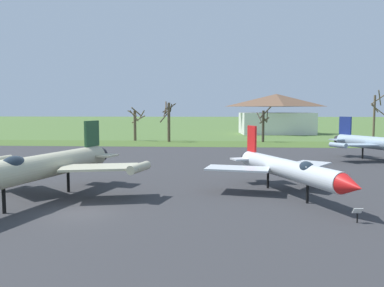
{
  "coord_description": "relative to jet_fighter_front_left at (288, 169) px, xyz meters",
  "views": [
    {
      "loc": [
        7.91,
        -21.93,
        6.07
      ],
      "look_at": [
        5.26,
        17.85,
        2.58
      ],
      "focal_mm": 36.56,
      "sensor_mm": 36.0,
      "label": 1
    }
  ],
  "objects": [
    {
      "name": "ground_plane",
      "position": [
        -12.78,
        -5.36,
        -1.95
      ],
      "size": [
        600.0,
        600.0,
        0.0
      ],
      "primitive_type": "plane",
      "color": "#4C6B33"
    },
    {
      "name": "asphalt_apron",
      "position": [
        -12.78,
        9.72,
        -1.93
      ],
      "size": [
        93.28,
        50.27,
        0.05
      ],
      "primitive_type": "cube",
      "color": "#333335",
      "rests_on": "ground"
    },
    {
      "name": "grass_verge_strip",
      "position": [
        -12.78,
        40.86,
        -1.92
      ],
      "size": [
        153.28,
        12.0,
        0.06
      ],
      "primitive_type": "cube",
      "color": "#446028",
      "rests_on": "ground"
    },
    {
      "name": "jet_fighter_front_left",
      "position": [
        0.0,
        0.0,
        0.0
      ],
      "size": [
        10.03,
        13.14,
        4.73
      ],
      "color": "silver",
      "rests_on": "ground"
    },
    {
      "name": "info_placard_front_left",
      "position": [
        2.55,
        -6.42,
        -1.41
      ],
      "size": [
        0.54,
        0.3,
        0.86
      ],
      "color": "black",
      "rests_on": "ground"
    },
    {
      "name": "jet_fighter_front_right",
      "position": [
        -16.56,
        -3.17,
        0.39
      ],
      "size": [
        12.66,
        16.83,
        5.16
      ],
      "color": "#B7B293",
      "rests_on": "ground"
    },
    {
      "name": "bare_tree_far_left",
      "position": [
        -20.7,
        46.89,
        1.51
      ],
      "size": [
        3.32,
        3.39,
        6.51
      ],
      "color": "brown",
      "rests_on": "ground"
    },
    {
      "name": "bare_tree_left_of_center",
      "position": [
        -14.34,
        47.11,
        2.02
      ],
      "size": [
        2.99,
        2.18,
        7.26
      ],
      "color": "#42382D",
      "rests_on": "ground"
    },
    {
      "name": "bare_tree_center",
      "position": [
        -13.99,
        44.42,
        2.05
      ],
      "size": [
        1.31,
        1.79,
        7.54
      ],
      "color": "brown",
      "rests_on": "ground"
    },
    {
      "name": "bare_tree_right_of_center",
      "position": [
        3.51,
        45.55,
        1.53
      ],
      "size": [
        2.81,
        2.81,
        6.68
      ],
      "color": "#42382D",
      "rests_on": "ground"
    },
    {
      "name": "bare_tree_far_right",
      "position": [
        23.25,
        44.94,
        3.03
      ],
      "size": [
        3.1,
        3.43,
        9.5
      ],
      "color": "brown",
      "rests_on": "ground"
    },
    {
      "name": "visitor_building",
      "position": [
        9.51,
        70.99,
        2.92
      ],
      "size": [
        18.82,
        12.92,
        9.87
      ],
      "color": "silver",
      "rests_on": "ground"
    }
  ]
}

